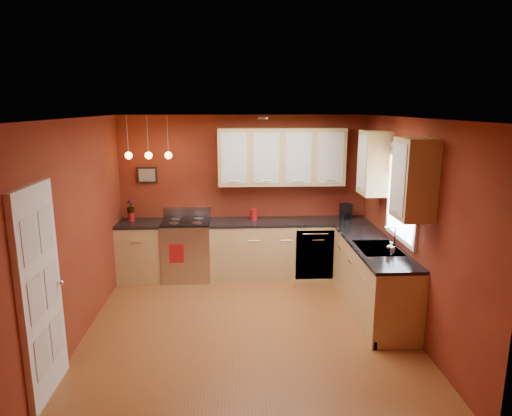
{
  "coord_description": "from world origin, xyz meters",
  "views": [
    {
      "loc": [
        -0.16,
        -5.26,
        2.73
      ],
      "look_at": [
        0.15,
        1.0,
        1.33
      ],
      "focal_mm": 32.0,
      "sensor_mm": 36.0,
      "label": 1
    }
  ],
  "objects_px": {
    "gas_range": "(187,249)",
    "soap_pump": "(391,248)",
    "sink": "(378,250)",
    "red_canister": "(254,214)",
    "coffee_maker": "(346,212)"
  },
  "relations": [
    {
      "from": "coffee_maker",
      "to": "soap_pump",
      "type": "height_order",
      "value": "coffee_maker"
    },
    {
      "from": "red_canister",
      "to": "soap_pump",
      "type": "height_order",
      "value": "red_canister"
    },
    {
      "from": "sink",
      "to": "soap_pump",
      "type": "bearing_deg",
      "value": -78.83
    },
    {
      "from": "red_canister",
      "to": "coffee_maker",
      "type": "xyz_separation_m",
      "value": [
        1.5,
        -0.01,
        0.02
      ]
    },
    {
      "from": "gas_range",
      "to": "coffee_maker",
      "type": "bearing_deg",
      "value": 1.27
    },
    {
      "from": "sink",
      "to": "red_canister",
      "type": "bearing_deg",
      "value": 134.62
    },
    {
      "from": "sink",
      "to": "soap_pump",
      "type": "relative_size",
      "value": 4.19
    },
    {
      "from": "gas_range",
      "to": "red_canister",
      "type": "xyz_separation_m",
      "value": [
        1.08,
        0.06,
        0.55
      ]
    },
    {
      "from": "gas_range",
      "to": "coffee_maker",
      "type": "height_order",
      "value": "coffee_maker"
    },
    {
      "from": "gas_range",
      "to": "soap_pump",
      "type": "relative_size",
      "value": 6.65
    },
    {
      "from": "soap_pump",
      "to": "sink",
      "type": "bearing_deg",
      "value": 101.17
    },
    {
      "from": "coffee_maker",
      "to": "sink",
      "type": "bearing_deg",
      "value": -93.34
    },
    {
      "from": "coffee_maker",
      "to": "red_canister",
      "type": "bearing_deg",
      "value": 174.73
    },
    {
      "from": "gas_range",
      "to": "red_canister",
      "type": "distance_m",
      "value": 1.21
    },
    {
      "from": "red_canister",
      "to": "coffee_maker",
      "type": "bearing_deg",
      "value": -0.23
    }
  ]
}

